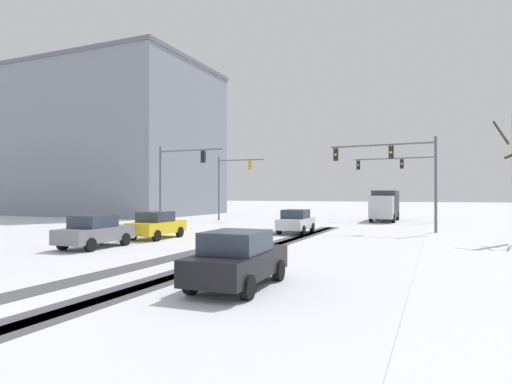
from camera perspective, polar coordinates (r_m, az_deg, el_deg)
The scene contains 14 objects.
wheel_track_left_lane at distance 21.41m, azimuth -5.59°, elevation -7.43°, with size 1.12×30.42×0.01m, color #4C4C51.
wheel_track_right_lane at distance 20.48m, azimuth -0.29°, elevation -7.76°, with size 1.02×30.42×0.01m, color #4C4C51.
wheel_track_center at distance 20.31m, azimuth 0.87°, elevation -7.82°, with size 0.95×30.42×0.01m, color #4C4C51.
sidewalk_kerb_right at distance 17.50m, azimuth 27.56°, elevation -8.82°, with size 4.00×30.42×0.12m, color white.
traffic_signal_far_left at distance 43.13m, azimuth -3.43°, elevation 1.95°, with size 4.96×0.56×6.50m.
traffic_signal_near_left at distance 34.31m, azimuth -10.60°, elevation 2.62°, with size 5.73×0.41×6.50m.
traffic_signal_far_right at distance 42.70m, azimuth 19.44°, elevation 2.46°, with size 7.59×0.56×6.50m.
traffic_signal_near_right at distance 30.74m, azimuth 18.30°, elevation 3.50°, with size 7.17×0.57×6.50m.
car_white_lead at distance 29.09m, azimuth 5.39°, elevation -3.94°, with size 1.95×4.16×1.62m.
car_yellow_cab_second at distance 26.15m, azimuth -13.19°, elevation -4.34°, with size 2.00×4.18×1.62m.
car_grey_third at distance 22.56m, azimuth -20.82°, elevation -4.97°, with size 2.00×4.18×1.62m.
car_black_fourth at distance 12.27m, azimuth -2.47°, elevation -8.96°, with size 1.95×4.16×1.62m.
box_truck_delivery at distance 43.73m, azimuth 16.91°, elevation -1.63°, with size 2.33×7.41×3.02m.
office_building_far_left_block at distance 60.34m, azimuth -18.21°, elevation 6.37°, with size 24.46×18.04×19.29m.
Camera 1 is at (10.32, -4.81, 2.66)m, focal length 29.78 mm.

